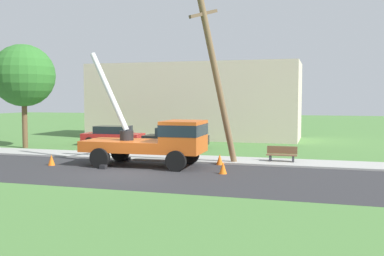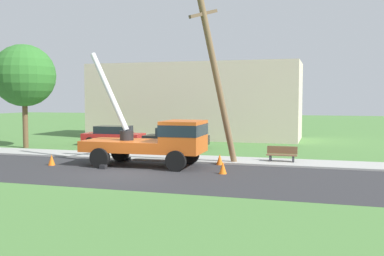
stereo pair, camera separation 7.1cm
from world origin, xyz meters
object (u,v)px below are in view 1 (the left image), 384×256
at_px(leaning_utility_pole, 217,78).
at_px(traffic_cone_ahead, 223,168).
at_px(parked_sedan_red, 113,136).
at_px(traffic_cone_behind, 51,160).
at_px(park_bench, 282,155).
at_px(roadside_tree_near, 24,76).
at_px(utility_truck, 159,139).
at_px(parked_sedan_black, 176,138).
at_px(traffic_cone_curbside, 220,159).

relative_size(leaning_utility_pole, traffic_cone_ahead, 15.58).
bearing_deg(leaning_utility_pole, parked_sedan_red, 142.15).
distance_m(leaning_utility_pole, traffic_cone_behind, 9.51).
distance_m(parked_sedan_red, park_bench, 13.91).
bearing_deg(traffic_cone_behind, roadside_tree_near, 135.13).
distance_m(utility_truck, parked_sedan_black, 8.34).
bearing_deg(traffic_cone_behind, leaning_utility_pole, 15.67).
bearing_deg(roadside_tree_near, parked_sedan_black, 16.08).
distance_m(utility_truck, park_bench, 6.62).
distance_m(utility_truck, parked_sedan_red, 10.96).
height_order(utility_truck, parked_sedan_red, utility_truck).
distance_m(traffic_cone_ahead, parked_sedan_black, 10.80).
relative_size(utility_truck, parked_sedan_black, 1.54).
height_order(leaning_utility_pole, park_bench, leaning_utility_pole).
xyz_separation_m(utility_truck, traffic_cone_behind, (-5.50, -1.22, -1.13)).
distance_m(parked_sedan_black, park_bench, 9.31).
xyz_separation_m(traffic_cone_ahead, parked_sedan_black, (-5.42, 9.33, 0.43)).
xyz_separation_m(utility_truck, traffic_cone_curbside, (2.81, 1.41, -1.13)).
bearing_deg(leaning_utility_pole, traffic_cone_behind, -164.33).
distance_m(utility_truck, traffic_cone_behind, 5.74).
relative_size(traffic_cone_ahead, roadside_tree_near, 0.08).
bearing_deg(park_bench, utility_truck, -153.63).
bearing_deg(roadside_tree_near, utility_truck, -23.51).
distance_m(traffic_cone_ahead, park_bench, 4.74).
distance_m(traffic_cone_ahead, traffic_cone_curbside, 2.75).
bearing_deg(traffic_cone_behind, park_bench, 19.98).
relative_size(utility_truck, park_bench, 4.26).
distance_m(leaning_utility_pole, parked_sedan_black, 9.19).
height_order(park_bench, roadside_tree_near, roadside_tree_near).
bearing_deg(traffic_cone_curbside, leaning_utility_pole, -106.02).
bearing_deg(roadside_tree_near, traffic_cone_ahead, -22.49).
height_order(traffic_cone_ahead, traffic_cone_curbside, same).
height_order(leaning_utility_pole, traffic_cone_curbside, leaning_utility_pole).
bearing_deg(traffic_cone_behind, utility_truck, 12.55).
bearing_deg(leaning_utility_pole, traffic_cone_ahead, -69.76).
distance_m(leaning_utility_pole, parked_sedan_red, 12.69).
xyz_separation_m(parked_sedan_red, roadside_tree_near, (-5.09, -3.32, 4.30)).
height_order(utility_truck, traffic_cone_behind, utility_truck).
bearing_deg(parked_sedan_red, parked_sedan_black, -4.72).
bearing_deg(traffic_cone_behind, traffic_cone_curbside, 17.60).
bearing_deg(parked_sedan_red, traffic_cone_behind, -82.08).
relative_size(parked_sedan_red, parked_sedan_black, 1.01).
xyz_separation_m(leaning_utility_pole, parked_sedan_red, (-9.57, 7.44, -3.76)).
bearing_deg(leaning_utility_pole, park_bench, 30.14).
xyz_separation_m(utility_truck, leaning_utility_pole, (2.72, 1.08, 3.06)).
bearing_deg(parked_sedan_black, traffic_cone_curbside, -55.11).
distance_m(leaning_utility_pole, roadside_tree_near, 15.24).
relative_size(traffic_cone_behind, parked_sedan_black, 0.13).
distance_m(park_bench, roadside_tree_near, 18.53).
distance_m(traffic_cone_ahead, roadside_tree_near, 17.45).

